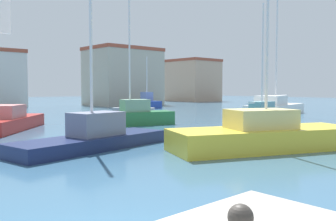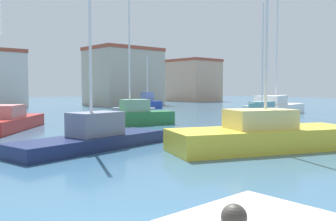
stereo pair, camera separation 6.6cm
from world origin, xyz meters
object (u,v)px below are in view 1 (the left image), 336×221
at_px(motorboat_red_mid_harbor, 9,121).
at_px(sailboat_white_far_left, 275,107).
at_px(sailboat_blue_near_pier, 147,102).
at_px(motorboat_grey_behind_lamppost, 134,109).
at_px(sailboat_green_distant_north, 131,116).
at_px(sailboat_navy_outer_mooring, 93,136).
at_px(sailboat_teal_center_channel, 262,113).
at_px(sailboat_yellow_inner_mooring, 265,135).

bearing_deg(motorboat_red_mid_harbor, sailboat_white_far_left, -9.02).
bearing_deg(sailboat_blue_near_pier, motorboat_grey_behind_lamppost, -137.18).
bearing_deg(sailboat_blue_near_pier, sailboat_green_distant_north, -131.61).
relative_size(sailboat_navy_outer_mooring, sailboat_blue_near_pier, 1.29).
bearing_deg(motorboat_grey_behind_lamppost, sailboat_teal_center_channel, -82.68).
height_order(sailboat_teal_center_channel, sailboat_green_distant_north, sailboat_green_distant_north).
xyz_separation_m(motorboat_red_mid_harbor, sailboat_blue_near_pier, (22.18, 14.09, 0.17)).
bearing_deg(sailboat_white_far_left, motorboat_grey_behind_lamppost, 125.15).
relative_size(sailboat_navy_outer_mooring, sailboat_teal_center_channel, 0.93).
relative_size(sailboat_white_far_left, motorboat_grey_behind_lamppost, 3.50).
xyz_separation_m(sailboat_navy_outer_mooring, sailboat_white_far_left, (23.49, 5.82, 0.18)).
bearing_deg(sailboat_navy_outer_mooring, sailboat_yellow_inner_mooring, -43.56).
height_order(sailboat_navy_outer_mooring, motorboat_grey_behind_lamppost, sailboat_navy_outer_mooring).
height_order(sailboat_blue_near_pier, motorboat_grey_behind_lamppost, sailboat_blue_near_pier).
distance_m(sailboat_blue_near_pier, motorboat_grey_behind_lamppost, 9.09).
height_order(sailboat_yellow_inner_mooring, sailboat_teal_center_channel, sailboat_yellow_inner_mooring).
distance_m(sailboat_navy_outer_mooring, sailboat_white_far_left, 24.20).
height_order(sailboat_yellow_inner_mooring, sailboat_green_distant_north, sailboat_yellow_inner_mooring).
height_order(motorboat_red_mid_harbor, sailboat_blue_near_pier, sailboat_blue_near_pier).
relative_size(sailboat_blue_near_pier, sailboat_green_distant_north, 0.72).
bearing_deg(sailboat_yellow_inner_mooring, sailboat_navy_outer_mooring, 136.44).
bearing_deg(sailboat_green_distant_north, sailboat_navy_outer_mooring, -135.40).
height_order(motorboat_red_mid_harbor, sailboat_yellow_inner_mooring, sailboat_yellow_inner_mooring).
xyz_separation_m(sailboat_teal_center_channel, sailboat_green_distant_north, (-10.04, 3.94, 0.10)).
distance_m(sailboat_navy_outer_mooring, motorboat_grey_behind_lamppost, 23.23).
xyz_separation_m(motorboat_red_mid_harbor, sailboat_yellow_inner_mooring, (5.52, -14.59, 0.08)).
relative_size(sailboat_white_far_left, sailboat_yellow_inner_mooring, 1.19).
bearing_deg(sailboat_green_distant_north, motorboat_red_mid_harbor, 160.42).
bearing_deg(motorboat_grey_behind_lamppost, motorboat_red_mid_harbor, -152.96).
bearing_deg(sailboat_navy_outer_mooring, motorboat_red_mid_harbor, 91.58).
distance_m(sailboat_white_far_left, motorboat_grey_behind_lamppost, 14.31).
bearing_deg(sailboat_green_distant_north, sailboat_blue_near_pier, 48.39).
distance_m(sailboat_white_far_left, sailboat_yellow_inner_mooring, 21.20).
relative_size(motorboat_grey_behind_lamppost, sailboat_green_distant_north, 0.45).
xyz_separation_m(sailboat_blue_near_pier, motorboat_grey_behind_lamppost, (-6.66, -6.17, -0.34)).
bearing_deg(sailboat_blue_near_pier, sailboat_teal_center_channel, -103.09).
distance_m(sailboat_navy_outer_mooring, motorboat_red_mid_harbor, 9.60).
distance_m(sailboat_blue_near_pier, sailboat_yellow_inner_mooring, 33.17).
xyz_separation_m(sailboat_yellow_inner_mooring, motorboat_grey_behind_lamppost, (10.00, 22.52, -0.24)).
height_order(motorboat_red_mid_harbor, sailboat_teal_center_channel, sailboat_teal_center_channel).
xyz_separation_m(motorboat_grey_behind_lamppost, sailboat_green_distant_north, (-8.18, -10.53, 0.28)).
relative_size(sailboat_teal_center_channel, motorboat_grey_behind_lamppost, 2.22).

